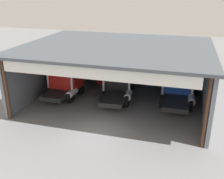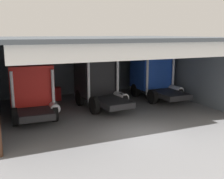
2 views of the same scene
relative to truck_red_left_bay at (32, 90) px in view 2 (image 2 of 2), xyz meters
name	(u,v)px [view 2 (image 2 of 2)]	position (x,y,z in m)	size (l,w,h in m)	color
ground_plane	(142,134)	(4.61, -5.26, -1.69)	(80.00, 80.00, 0.00)	slate
workshop_shed	(97,57)	(4.61, 1.05, 1.71)	(14.51, 11.60, 4.79)	slate
truck_red_left_bay	(32,90)	(0.00, 0.00, 0.00)	(2.69, 4.31, 3.20)	red
truck_black_right_bay	(98,79)	(4.54, 0.82, 0.24)	(2.80, 5.19, 3.74)	black
truck_blue_yard_outside	(154,76)	(9.50, 1.52, 0.06)	(2.73, 5.27, 3.33)	#1E47B7
oil_drum	(108,88)	(6.81, 4.40, -1.22)	(0.58, 0.58, 0.93)	#194CB2
tool_cart	(54,94)	(2.12, 3.77, -1.19)	(0.90, 0.60, 1.00)	red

